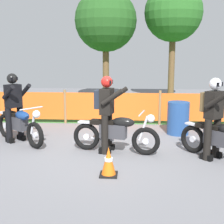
# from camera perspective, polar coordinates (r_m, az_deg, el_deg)

# --- Properties ---
(ground) EXTENTS (24.00, 24.00, 0.02)m
(ground) POSITION_cam_1_polar(r_m,az_deg,el_deg) (7.19, -1.37, -6.98)
(ground) COLOR slate
(grass_verge) EXTENTS (24.00, 7.19, 0.01)m
(grass_verge) POSITION_cam_1_polar(r_m,az_deg,el_deg) (13.22, 1.01, 1.38)
(grass_verge) COLOR #427A33
(grass_verge) RESTS_ON ground
(barrier_fence) EXTENTS (8.83, 0.08, 1.05)m
(barrier_fence) POSITION_cam_1_polar(r_m,az_deg,el_deg) (9.59, -0.00, 0.98)
(barrier_fence) COLOR olive
(barrier_fence) RESTS_ON ground
(tree_leftmost) EXTENTS (2.68, 2.68, 4.87)m
(tree_leftmost) POSITION_cam_1_polar(r_m,az_deg,el_deg) (14.06, -1.16, 16.26)
(tree_leftmost) COLOR brown
(tree_leftmost) RESTS_ON ground
(tree_near_left) EXTENTS (2.55, 2.55, 5.17)m
(tree_near_left) POSITION_cam_1_polar(r_m,az_deg,el_deg) (14.66, 11.14, 17.25)
(tree_near_left) COLOR brown
(tree_near_left) RESTS_ON ground
(motorcycle_lead) EXTENTS (1.61, 1.35, 0.95)m
(motorcycle_lead) POSITION_cam_1_polar(r_m,az_deg,el_deg) (7.94, -16.55, -2.20)
(motorcycle_lead) COLOR black
(motorcycle_lead) RESTS_ON ground
(motorcycle_trailing) EXTENTS (1.40, 1.53, 0.93)m
(motorcycle_trailing) POSITION_cam_1_polar(r_m,az_deg,el_deg) (6.72, 19.26, -4.77)
(motorcycle_trailing) COLOR black
(motorcycle_trailing) RESTS_ON ground
(motorcycle_third) EXTENTS (1.96, 0.70, 0.94)m
(motorcycle_third) POSITION_cam_1_polar(r_m,az_deg,el_deg) (6.88, 0.72, -3.76)
(motorcycle_third) COLOR black
(motorcycle_third) RESTS_ON ground
(rider_lead) EXTENTS (0.73, 0.73, 1.69)m
(rider_lead) POSITION_cam_1_polar(r_m,az_deg,el_deg) (8.02, -17.44, 1.23)
(rider_lead) COLOR black
(rider_lead) RESTS_ON ground
(rider_trailing) EXTENTS (0.75, 0.77, 1.69)m
(rider_trailing) POSITION_cam_1_polar(r_m,az_deg,el_deg) (6.72, 17.98, -0.32)
(rider_trailing) COLOR black
(rider_trailing) RESTS_ON ground
(rider_third) EXTENTS (0.74, 0.63, 1.69)m
(rider_third) POSITION_cam_1_polar(r_m,az_deg,el_deg) (6.83, -1.02, 0.40)
(rider_third) COLOR black
(rider_third) RESTS_ON ground
(traffic_cone) EXTENTS (0.32, 0.32, 0.53)m
(traffic_cone) POSITION_cam_1_polar(r_m,az_deg,el_deg) (5.68, -0.63, -9.05)
(traffic_cone) COLOR black
(traffic_cone) RESTS_ON ground
(spare_drum) EXTENTS (0.58, 0.58, 0.88)m
(spare_drum) POSITION_cam_1_polar(r_m,az_deg,el_deg) (8.61, 11.96, -1.10)
(spare_drum) COLOR navy
(spare_drum) RESTS_ON ground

